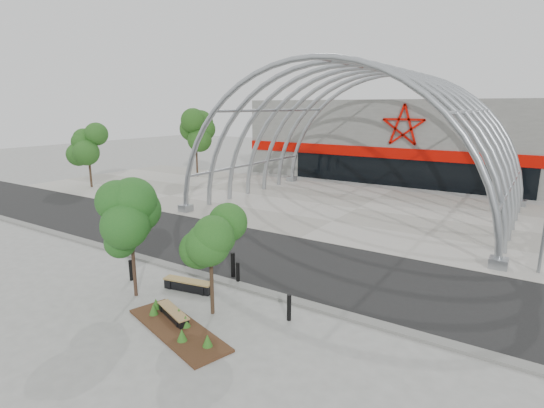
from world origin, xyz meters
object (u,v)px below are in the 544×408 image
(street_tree_0, at_px, (130,221))
(bench_0, at_px, (188,285))
(bench_1, at_px, (173,315))
(bollard_2, at_px, (233,265))
(street_tree_1, at_px, (210,237))

(street_tree_0, xyz_separation_m, bench_0, (1.42, 1.50, -2.89))
(street_tree_0, relative_size, bench_0, 1.96)
(bench_1, height_order, bollard_2, bollard_2)
(bench_0, bearing_deg, bollard_2, 72.14)
(bench_1, bearing_deg, bollard_2, 98.46)
(street_tree_0, distance_m, bench_0, 3.55)
(street_tree_1, xyz_separation_m, bench_0, (-2.14, 0.96, -2.70))
(street_tree_1, bearing_deg, bollard_2, 115.52)
(street_tree_1, xyz_separation_m, bollard_2, (-1.47, 3.07, -2.35))
(street_tree_0, distance_m, street_tree_1, 3.61)
(bollard_2, bearing_deg, bench_1, -81.54)
(street_tree_0, xyz_separation_m, bollard_2, (2.10, 3.60, -2.54))
(bench_1, bearing_deg, bench_0, 121.87)
(street_tree_0, bearing_deg, bench_0, 46.53)
(street_tree_1, bearing_deg, bench_0, 155.82)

